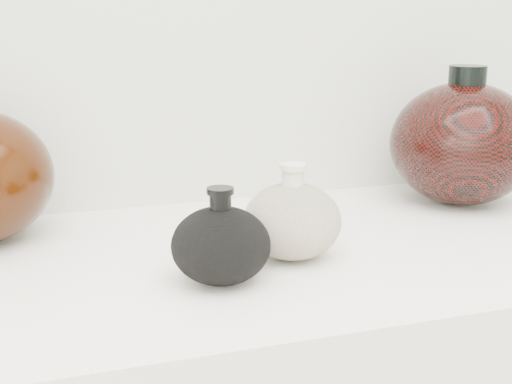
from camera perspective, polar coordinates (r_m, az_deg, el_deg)
name	(u,v)px	position (r m, az deg, el deg)	size (l,w,h in m)	color
black_gourd_vase	(221,245)	(0.79, -2.82, -4.22)	(0.12, 0.12, 0.11)	black
cream_gourd_vase	(292,220)	(0.86, 2.92, -2.27)	(0.13, 0.13, 0.12)	beige
right_round_pot	(463,143)	(1.14, 16.20, 3.80)	(0.28, 0.28, 0.21)	black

